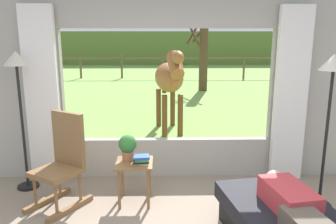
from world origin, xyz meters
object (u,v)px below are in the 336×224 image
(rocking_chair, at_px, (63,161))
(potted_plant, at_px, (128,146))
(reclining_person, at_px, (297,209))
(side_table, at_px, (134,169))
(floor_lamp_left, at_px, (18,79))
(horse, at_px, (170,79))
(book_stack, at_px, (141,160))
(floor_lamp_right, at_px, (332,86))
(pasture_tree, at_px, (203,54))

(rocking_chair, xyz_separation_m, potted_plant, (0.77, 0.07, 0.16))
(reclining_person, relative_size, side_table, 2.76)
(floor_lamp_left, xyz_separation_m, horse, (1.98, 2.60, -0.31))
(reclining_person, bearing_deg, floor_lamp_left, 142.28)
(book_stack, relative_size, floor_lamp_left, 0.11)
(floor_lamp_left, bearing_deg, reclining_person, -28.12)
(rocking_chair, xyz_separation_m, horse, (1.35, 3.06, 0.61))
(potted_plant, distance_m, horse, 3.08)
(rocking_chair, distance_m, book_stack, 0.94)
(rocking_chair, height_order, floor_lamp_left, floor_lamp_left)
(floor_lamp_left, relative_size, floor_lamp_right, 1.01)
(floor_lamp_right, bearing_deg, side_table, 176.08)
(book_stack, height_order, horse, horse)
(reclining_person, bearing_deg, book_stack, 132.91)
(potted_plant, distance_m, floor_lamp_left, 1.64)
(rocking_chair, relative_size, pasture_tree, 0.40)
(potted_plant, xyz_separation_m, floor_lamp_right, (2.30, -0.21, 0.76))
(horse, bearing_deg, pasture_tree, -112.31)
(floor_lamp_right, bearing_deg, rocking_chair, 177.36)
(floor_lamp_left, bearing_deg, potted_plant, -15.40)
(floor_lamp_left, height_order, horse, floor_lamp_left)
(reclining_person, height_order, side_table, reclining_person)
(potted_plant, bearing_deg, side_table, -36.87)
(horse, distance_m, pasture_tree, 5.80)
(book_stack, bearing_deg, pasture_tree, 78.44)
(side_table, xyz_separation_m, floor_lamp_left, (-1.48, 0.44, 1.04))
(potted_plant, xyz_separation_m, book_stack, (0.17, -0.12, -0.13))
(floor_lamp_right, bearing_deg, horse, 118.17)
(reclining_person, height_order, floor_lamp_right, floor_lamp_right)
(horse, bearing_deg, rocking_chair, 57.58)
(rocking_chair, height_order, book_stack, rocking_chair)
(side_table, height_order, horse, horse)
(reclining_person, xyz_separation_m, potted_plant, (-1.59, 1.21, 0.18))
(floor_lamp_right, height_order, pasture_tree, pasture_tree)
(rocking_chair, bearing_deg, floor_lamp_left, 176.62)
(rocking_chair, relative_size, potted_plant, 3.50)
(book_stack, distance_m, horse, 3.19)
(horse, height_order, pasture_tree, pasture_tree)
(potted_plant, relative_size, floor_lamp_right, 0.18)
(pasture_tree, bearing_deg, side_table, -102.21)
(floor_lamp_left, distance_m, horse, 3.29)
(potted_plant, relative_size, pasture_tree, 0.11)
(side_table, relative_size, pasture_tree, 0.18)
(rocking_chair, bearing_deg, reclining_person, 6.72)
(reclining_person, xyz_separation_m, floor_lamp_left, (-2.98, 1.59, 0.95))
(floor_lamp_right, xyz_separation_m, horse, (-1.71, 3.20, -0.30))
(side_table, height_order, floor_lamp_right, floor_lamp_right)
(reclining_person, relative_size, floor_lamp_left, 0.79)
(rocking_chair, distance_m, floor_lamp_right, 3.20)
(side_table, relative_size, horse, 0.29)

